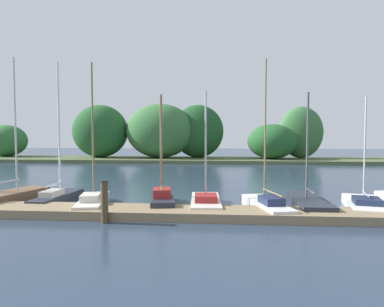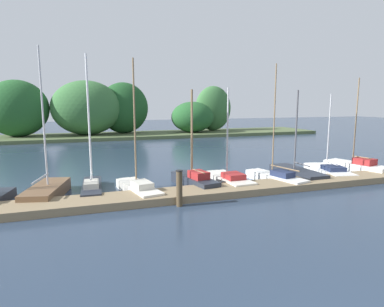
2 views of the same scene
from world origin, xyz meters
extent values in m
cube|color=#847051|center=(0.00, 11.98, 0.17)|extent=(28.34, 1.80, 0.35)
cube|color=#4C5B38|center=(0.00, 40.23, 0.20)|extent=(55.29, 8.00, 0.40)
ellipsoid|color=#235628|center=(-11.15, 40.97, 3.72)|extent=(7.10, 4.96, 6.64)
ellipsoid|color=#386B38|center=(14.00, 41.70, 3.57)|extent=(5.33, 3.03, 6.34)
ellipsoid|color=#1E4C23|center=(1.27, 41.61, 3.70)|extent=(6.43, 4.25, 6.60)
ellipsoid|color=#386B38|center=(-3.39, 40.65, 3.75)|extent=(8.42, 5.88, 6.70)
ellipsoid|color=#235628|center=(10.23, 39.84, 2.46)|extent=(5.80, 4.97, 4.13)
cube|color=#232833|center=(-7.66, 14.75, 0.21)|extent=(0.73, 0.87, 0.39)
cube|color=brown|center=(-5.74, 13.99, 0.30)|extent=(2.06, 3.73, 0.60)
cube|color=brown|center=(-5.38, 15.54, 0.27)|extent=(0.90, 1.02, 0.51)
cylinder|color=#B7B7BC|center=(-5.68, 14.24, 3.77)|extent=(0.09, 0.09, 6.35)
cylinder|color=#B7B7BC|center=(-5.87, 13.39, 1.11)|extent=(0.51, 1.92, 0.07)
cube|color=#232833|center=(-3.69, 14.28, 0.21)|extent=(1.11, 3.82, 0.42)
cube|color=#232833|center=(-3.61, 15.98, 0.19)|extent=(0.55, 0.97, 0.36)
cube|color=beige|center=(-3.72, 13.81, 0.56)|extent=(0.74, 1.17, 0.27)
cylinder|color=silver|center=(-3.68, 14.56, 3.58)|extent=(0.10, 0.10, 6.31)
cylinder|color=silver|center=(-3.71, 13.92, 0.93)|extent=(0.16, 1.43, 0.08)
cube|color=silver|center=(-1.56, 13.27, 0.22)|extent=(1.79, 3.92, 0.45)
cube|color=silver|center=(-1.91, 14.94, 0.20)|extent=(0.75, 1.04, 0.38)
cube|color=beige|center=(-1.46, 12.81, 0.59)|extent=(0.99, 1.27, 0.29)
cylinder|color=#7F6647|center=(-1.62, 13.55, 3.47)|extent=(0.08, 0.08, 6.04)
cube|color=#232833|center=(1.46, 13.70, 0.28)|extent=(1.67, 3.68, 0.57)
cube|color=#232833|center=(1.15, 15.27, 0.26)|extent=(0.71, 0.98, 0.48)
cube|color=maroon|center=(1.55, 13.27, 0.75)|extent=(0.94, 1.19, 0.37)
cylinder|color=#7F6647|center=(1.41, 13.96, 2.83)|extent=(0.11, 0.11, 4.52)
cylinder|color=#7F6647|center=(1.53, 13.37, 0.93)|extent=(0.33, 1.33, 0.07)
cube|color=silver|center=(3.46, 13.64, 0.22)|extent=(1.49, 3.75, 0.43)
cube|color=silver|center=(3.35, 15.29, 0.19)|extent=(0.75, 0.96, 0.37)
cube|color=maroon|center=(3.48, 13.18, 0.57)|extent=(1.01, 1.16, 0.28)
cylinder|color=#B7B7BC|center=(3.44, 13.92, 2.83)|extent=(0.09, 0.09, 4.79)
cube|color=white|center=(6.06, 13.13, 0.23)|extent=(1.88, 3.92, 0.46)
cube|color=white|center=(5.66, 14.79, 0.21)|extent=(0.76, 1.05, 0.39)
cube|color=#1E2847|center=(6.18, 12.67, 0.61)|extent=(1.00, 1.28, 0.30)
cylinder|color=#7F6647|center=(6.00, 13.41, 3.47)|extent=(0.07, 0.07, 6.03)
cylinder|color=#7F6647|center=(6.21, 12.54, 0.94)|extent=(0.53, 1.94, 0.06)
cube|color=#232833|center=(7.92, 13.74, 0.26)|extent=(1.31, 3.97, 0.53)
cube|color=#232833|center=(7.91, 15.53, 0.24)|extent=(0.72, 0.99, 0.45)
cylinder|color=#4C4C51|center=(7.92, 14.04, 2.83)|extent=(0.10, 0.10, 4.61)
cylinder|color=#4C4C51|center=(7.92, 13.40, 0.90)|extent=(0.07, 1.42, 0.07)
cube|color=white|center=(10.36, 13.90, 0.19)|extent=(2.22, 4.20, 0.39)
cube|color=white|center=(10.74, 15.65, 0.17)|extent=(0.96, 1.14, 0.33)
cube|color=#1E2847|center=(10.25, 13.41, 0.51)|extent=(1.28, 1.39, 0.25)
cylinder|color=#B7B7BC|center=(10.42, 14.19, 2.67)|extent=(0.07, 0.07, 4.57)
cylinder|color=#B7B7BC|center=(10.30, 13.63, 0.75)|extent=(0.33, 1.24, 0.06)
cube|color=white|center=(12.51, 13.86, 0.30)|extent=(2.07, 4.01, 0.59)
cube|color=white|center=(12.10, 15.54, 0.27)|extent=(0.87, 1.09, 0.50)
cube|color=maroon|center=(12.62, 13.40, 0.78)|extent=(1.15, 1.33, 0.38)
cylinder|color=#7F6647|center=(12.44, 14.14, 3.27)|extent=(0.08, 0.08, 5.35)
cylinder|color=#7F6647|center=(12.57, 13.59, 1.02)|extent=(0.35, 1.23, 0.06)
cylinder|color=#4C3D28|center=(-0.19, 10.89, 0.77)|extent=(0.27, 0.27, 1.54)
cylinder|color=black|center=(-0.19, 10.89, 1.56)|extent=(0.31, 0.31, 0.04)
camera|label=1|loc=(4.09, -1.36, 3.29)|focal=31.97mm
camera|label=2|loc=(-4.01, -2.13, 4.44)|focal=30.51mm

